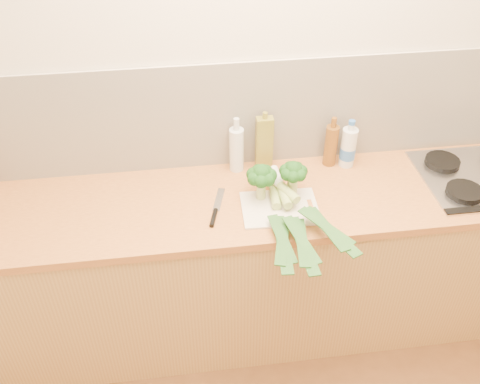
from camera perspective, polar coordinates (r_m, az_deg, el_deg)
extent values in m
plane|color=beige|center=(2.51, 2.78, 11.03)|extent=(3.50, 0.00, 3.50)
cube|color=silver|center=(2.57, 2.73, 8.36)|extent=(3.20, 0.02, 0.54)
cube|color=tan|center=(2.81, 3.30, -7.85)|extent=(3.20, 0.60, 0.86)
cube|color=#C37E39|center=(2.50, 3.67, -0.74)|extent=(3.20, 0.62, 0.04)
cylinder|color=black|center=(2.68, 22.83, 0.03)|extent=(0.17, 0.17, 0.03)
cylinder|color=black|center=(2.84, 20.78, 3.03)|extent=(0.17, 0.17, 0.03)
cube|color=beige|center=(2.41, 4.27, -1.71)|extent=(0.35, 0.26, 0.01)
cylinder|color=#B1C371|center=(2.43, 2.26, 0.19)|extent=(0.04, 0.04, 0.08)
sphere|color=#133C10|center=(2.37, 2.32, 1.99)|extent=(0.08, 0.08, 0.08)
sphere|color=#133C10|center=(2.39, 3.23, 1.79)|extent=(0.06, 0.06, 0.06)
sphere|color=#133C10|center=(2.41, 2.76, 2.20)|extent=(0.06, 0.06, 0.06)
sphere|color=#133C10|center=(2.41, 1.96, 2.24)|extent=(0.06, 0.06, 0.06)
sphere|color=#133C10|center=(2.39, 1.41, 1.89)|extent=(0.06, 0.06, 0.06)
sphere|color=#133C10|center=(2.36, 1.54, 1.41)|extent=(0.06, 0.06, 0.06)
sphere|color=#133C10|center=(2.35, 2.26, 1.15)|extent=(0.06, 0.06, 0.06)
sphere|color=#133C10|center=(2.36, 3.01, 1.32)|extent=(0.06, 0.06, 0.06)
cylinder|color=#B1C371|center=(2.45, 5.59, 0.57)|extent=(0.05, 0.05, 0.10)
sphere|color=#133C10|center=(2.39, 5.73, 2.40)|extent=(0.08, 0.08, 0.08)
sphere|color=#133C10|center=(2.41, 6.55, 2.21)|extent=(0.06, 0.06, 0.06)
sphere|color=#133C10|center=(2.43, 6.09, 2.58)|extent=(0.06, 0.06, 0.06)
sphere|color=#133C10|center=(2.43, 5.35, 2.62)|extent=(0.06, 0.06, 0.06)
sphere|color=#133C10|center=(2.41, 4.88, 2.31)|extent=(0.06, 0.06, 0.06)
sphere|color=#133C10|center=(2.38, 5.03, 1.87)|extent=(0.06, 0.06, 0.06)
sphere|color=#133C10|center=(2.37, 5.70, 1.63)|extent=(0.06, 0.06, 0.06)
sphere|color=#133C10|center=(2.38, 6.38, 1.79)|extent=(0.06, 0.06, 0.06)
cylinder|color=white|center=(2.52, 3.49, 1.12)|extent=(0.05, 0.11, 0.04)
cylinder|color=#9CB55A|center=(2.43, 3.77, -0.56)|extent=(0.05, 0.14, 0.04)
cube|color=#1E4C1B|center=(2.22, 4.54, -5.21)|extent=(0.12, 0.30, 0.02)
cube|color=#1E4C1B|center=(2.20, 4.60, -5.54)|extent=(0.08, 0.34, 0.01)
cube|color=#1E4C1B|center=(2.22, 4.52, -4.96)|extent=(0.08, 0.28, 0.02)
cylinder|color=white|center=(2.52, 3.95, 1.66)|extent=(0.05, 0.13, 0.04)
cylinder|color=#9CB55A|center=(2.42, 4.69, -0.29)|extent=(0.05, 0.16, 0.04)
cube|color=#1E4C1B|center=(2.19, 6.63, -5.32)|extent=(0.09, 0.30, 0.02)
cube|color=#1E4C1B|center=(2.18, 6.77, -5.64)|extent=(0.06, 0.34, 0.01)
cube|color=#1E4C1B|center=(2.20, 6.57, -5.06)|extent=(0.11, 0.28, 0.02)
cylinder|color=white|center=(2.47, 3.70, 1.31)|extent=(0.08, 0.11, 0.04)
cylinder|color=#9CB55A|center=(2.40, 5.19, -0.06)|extent=(0.09, 0.13, 0.04)
cube|color=#1E4C1B|center=(2.24, 9.32, -3.87)|extent=(0.11, 0.30, 0.02)
cube|color=#1E4C1B|center=(2.23, 9.65, -4.12)|extent=(0.18, 0.33, 0.01)
cube|color=#1E4C1B|center=(2.24, 9.17, -3.64)|extent=(0.20, 0.25, 0.02)
cube|color=silver|center=(2.46, -2.27, -0.81)|extent=(0.08, 0.17, 0.00)
cylinder|color=black|center=(2.35, -2.83, -2.77)|extent=(0.05, 0.11, 0.02)
cube|color=olive|center=(2.58, 2.59, 5.19)|extent=(0.08, 0.05, 0.28)
cylinder|color=olive|center=(2.50, 2.69, 8.16)|extent=(0.02, 0.02, 0.03)
cylinder|color=silver|center=(2.59, -0.37, 4.53)|extent=(0.07, 0.07, 0.23)
cylinder|color=silver|center=(2.51, -0.38, 7.24)|extent=(0.03, 0.03, 0.06)
cylinder|color=brown|center=(2.66, 9.68, 4.90)|extent=(0.06, 0.06, 0.21)
cylinder|color=brown|center=(2.59, 9.99, 7.32)|extent=(0.03, 0.03, 0.05)
cylinder|color=silver|center=(2.68, 11.47, 4.68)|extent=(0.08, 0.08, 0.20)
cylinder|color=silver|center=(2.61, 11.79, 6.80)|extent=(0.03, 0.03, 0.03)
cylinder|color=#3267BB|center=(2.69, 11.39, 4.15)|extent=(0.08, 0.08, 0.06)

